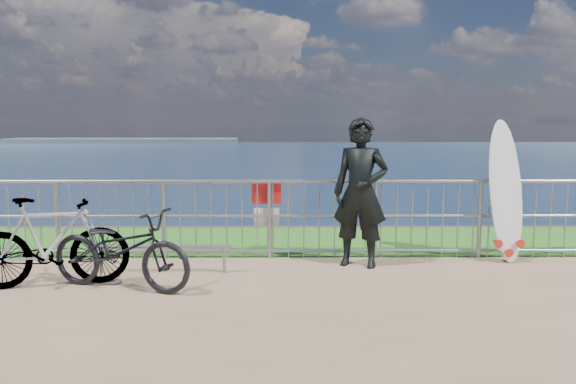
{
  "coord_description": "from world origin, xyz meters",
  "views": [
    {
      "loc": [
        -0.29,
        -6.26,
        1.95
      ],
      "look_at": [
        -0.24,
        1.2,
        1.0
      ],
      "focal_mm": 35.0,
      "sensor_mm": 36.0,
      "label": 1
    }
  ],
  "objects_px": {
    "surfboard": "(506,196)",
    "bicycle_near": "(121,249)",
    "surfer": "(361,193)",
    "bicycle_far": "(51,242)"
  },
  "relations": [
    {
      "from": "surfboard",
      "to": "bicycle_near",
      "type": "distance_m",
      "value": 5.17
    },
    {
      "from": "bicycle_near",
      "to": "surfer",
      "type": "bearing_deg",
      "value": -52.06
    },
    {
      "from": "surfer",
      "to": "bicycle_near",
      "type": "relative_size",
      "value": 1.11
    },
    {
      "from": "surfboard",
      "to": "bicycle_far",
      "type": "relative_size",
      "value": 1.11
    },
    {
      "from": "surfer",
      "to": "bicycle_near",
      "type": "bearing_deg",
      "value": -141.54
    },
    {
      "from": "surfboard",
      "to": "bicycle_near",
      "type": "xyz_separation_m",
      "value": [
        -4.98,
        -1.33,
        -0.44
      ]
    },
    {
      "from": "surfboard",
      "to": "bicycle_far",
      "type": "xyz_separation_m",
      "value": [
        -5.83,
        -1.22,
        -0.38
      ]
    },
    {
      "from": "surfboard",
      "to": "bicycle_near",
      "type": "height_order",
      "value": "surfboard"
    },
    {
      "from": "bicycle_near",
      "to": "surfboard",
      "type": "bearing_deg",
      "value": -56.77
    },
    {
      "from": "bicycle_near",
      "to": "bicycle_far",
      "type": "relative_size",
      "value": 1.01
    }
  ]
}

